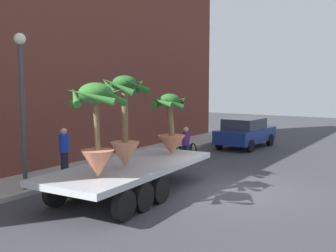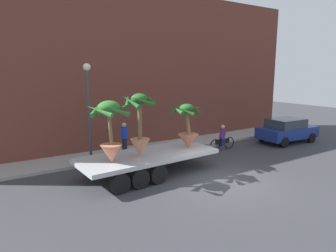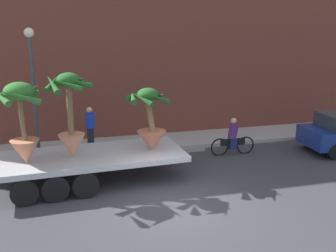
{
  "view_description": "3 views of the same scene",
  "coord_description": "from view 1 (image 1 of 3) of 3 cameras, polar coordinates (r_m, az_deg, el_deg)",
  "views": [
    {
      "loc": [
        -11.86,
        -5.22,
        3.49
      ],
      "look_at": [
        0.68,
        3.02,
        1.86
      ],
      "focal_mm": 42.96,
      "sensor_mm": 36.0,
      "label": 1
    },
    {
      "loc": [
        -8.44,
        -8.92,
        4.6
      ],
      "look_at": [
        -0.77,
        3.21,
        1.96
      ],
      "focal_mm": 31.88,
      "sensor_mm": 36.0,
      "label": 2
    },
    {
      "loc": [
        -3.03,
        -10.43,
        5.22
      ],
      "look_at": [
        0.66,
        3.38,
        1.5
      ],
      "focal_mm": 43.4,
      "sensor_mm": 36.0,
      "label": 3
    }
  ],
  "objects": [
    {
      "name": "sidewalk",
      "position": [
        16.75,
        -10.19,
        -5.66
      ],
      "size": [
        24.0,
        2.2,
        0.15
      ],
      "primitive_type": "cube",
      "color": "#A39E99",
      "rests_on": "ground"
    },
    {
      "name": "building_facade",
      "position": [
        17.65,
        -14.55,
        9.87
      ],
      "size": [
        24.0,
        1.2,
        9.36
      ],
      "primitive_type": "cube",
      "color": "brown",
      "rests_on": "ground"
    },
    {
      "name": "pedestrian_near_gate",
      "position": [
        14.97,
        -14.51,
        -3.4
      ],
      "size": [
        0.36,
        0.36,
        1.71
      ],
      "color": "black",
      "rests_on": "sidewalk"
    },
    {
      "name": "potted_palm_middle",
      "position": [
        11.79,
        -6.13,
        0.51
      ],
      "size": [
        1.52,
        1.47,
        2.71
      ],
      "color": "tan",
      "rests_on": "flatbed_trailer"
    },
    {
      "name": "flatbed_trailer",
      "position": [
        12.33,
        -5.92,
        -6.53
      ],
      "size": [
        7.34,
        2.89,
        0.98
      ],
      "color": "#B7BABF",
      "rests_on": "ground"
    },
    {
      "name": "street_lamp",
      "position": [
        13.13,
        -20.03,
        4.7
      ],
      "size": [
        0.36,
        0.36,
        4.83
      ],
      "color": "#383D42",
      "rests_on": "sidewalk"
    },
    {
      "name": "potted_palm_front",
      "position": [
        13.92,
        0.36,
        -0.18
      ],
      "size": [
        1.45,
        1.5,
        2.13
      ],
      "color": "#B26647",
      "rests_on": "flatbed_trailer"
    },
    {
      "name": "parked_car",
      "position": [
        22.01,
        10.9,
        -0.86
      ],
      "size": [
        4.11,
        2.09,
        1.58
      ],
      "color": "navy",
      "rests_on": "ground"
    },
    {
      "name": "cyclist",
      "position": [
        18.06,
        2.56,
        -2.79
      ],
      "size": [
        1.84,
        0.35,
        1.54
      ],
      "color": "black",
      "rests_on": "ground"
    },
    {
      "name": "potted_palm_rear",
      "position": [
        10.6,
        -10.12,
        -0.18
      ],
      "size": [
        1.62,
        1.69,
        2.51
      ],
      "color": "#C17251",
      "rests_on": "flatbed_trailer"
    },
    {
      "name": "ground_plane",
      "position": [
        13.42,
        9.34,
        -8.95
      ],
      "size": [
        60.0,
        60.0,
        0.0
      ],
      "primitive_type": "plane",
      "color": "#38383D"
    }
  ]
}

